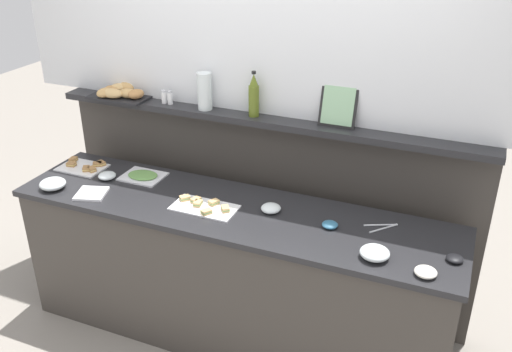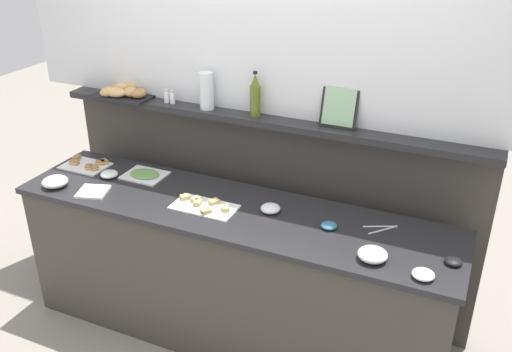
{
  "view_description": "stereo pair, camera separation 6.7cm",
  "coord_description": "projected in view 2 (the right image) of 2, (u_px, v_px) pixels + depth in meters",
  "views": [
    {
      "loc": [
        1.21,
        -2.51,
        2.5
      ],
      "look_at": [
        0.12,
        0.1,
        1.11
      ],
      "focal_mm": 39.17,
      "sensor_mm": 36.0,
      "label": 1
    },
    {
      "loc": [
        1.27,
        -2.48,
        2.5
      ],
      "look_at": [
        0.12,
        0.1,
        1.11
      ],
      "focal_mm": 39.17,
      "sensor_mm": 36.0,
      "label": 2
    }
  ],
  "objects": [
    {
      "name": "back_ledge_unit",
      "position": [
        264.0,
        204.0,
        3.7
      ],
      "size": [
        2.77,
        0.22,
        1.34
      ],
      "color": "#3D3833",
      "rests_on": "ground_plane"
    },
    {
      "name": "sandwich_platter_front",
      "position": [
        204.0,
        206.0,
        3.2
      ],
      "size": [
        0.38,
        0.2,
        0.04
      ],
      "color": "white",
      "rests_on": "buffet_counter"
    },
    {
      "name": "serving_tongs",
      "position": [
        382.0,
        228.0,
        2.99
      ],
      "size": [
        0.17,
        0.15,
        0.01
      ],
      "color": "#B7BABF",
      "rests_on": "buffet_counter"
    },
    {
      "name": "upper_wall_panel",
      "position": [
        268.0,
        6.0,
        3.16
      ],
      "size": [
        3.37,
        0.08,
        1.26
      ],
      "primitive_type": "cube",
      "color": "silver",
      "rests_on": "back_ledge_unit"
    },
    {
      "name": "pepper_shaker",
      "position": [
        172.0,
        97.0,
        3.56
      ],
      "size": [
        0.03,
        0.03,
        0.09
      ],
      "color": "white",
      "rests_on": "back_ledge_unit"
    },
    {
      "name": "bread_basket",
      "position": [
        123.0,
        91.0,
        3.7
      ],
      "size": [
        0.4,
        0.29,
        0.08
      ],
      "color": "black",
      "rests_on": "back_ledge_unit"
    },
    {
      "name": "glass_bowl_small",
      "position": [
        55.0,
        182.0,
        3.43
      ],
      "size": [
        0.16,
        0.16,
        0.06
      ],
      "color": "silver",
      "rests_on": "buffet_counter"
    },
    {
      "name": "glass_bowl_extra",
      "position": [
        109.0,
        174.0,
        3.55
      ],
      "size": [
        0.11,
        0.11,
        0.04
      ],
      "color": "silver",
      "rests_on": "buffet_counter"
    },
    {
      "name": "condiment_bowl_cream",
      "position": [
        453.0,
        261.0,
        2.7
      ],
      "size": [
        0.08,
        0.08,
        0.03
      ],
      "primitive_type": "ellipsoid",
      "color": "black",
      "rests_on": "buffet_counter"
    },
    {
      "name": "napkin_stack",
      "position": [
        93.0,
        192.0,
        3.36
      ],
      "size": [
        0.21,
        0.21,
        0.02
      ],
      "primitive_type": "cube",
      "rotation": [
        0.0,
        0.0,
        0.31
      ],
      "color": "white",
      "rests_on": "buffet_counter"
    },
    {
      "name": "glass_bowl_medium",
      "position": [
        270.0,
        209.0,
        3.15
      ],
      "size": [
        0.11,
        0.11,
        0.05
      ],
      "color": "silver",
      "rests_on": "buffet_counter"
    },
    {
      "name": "cold_cuts_platter",
      "position": [
        145.0,
        175.0,
        3.57
      ],
      "size": [
        0.26,
        0.21,
        0.02
      ],
      "color": "silver",
      "rests_on": "buffet_counter"
    },
    {
      "name": "olive_oil_bottle",
      "position": [
        255.0,
        96.0,
        3.32
      ],
      "size": [
        0.06,
        0.06,
        0.28
      ],
      "color": "#56661E",
      "rests_on": "back_ledge_unit"
    },
    {
      "name": "salt_shaker",
      "position": [
        167.0,
        96.0,
        3.58
      ],
      "size": [
        0.03,
        0.03,
        0.09
      ],
      "color": "white",
      "rests_on": "back_ledge_unit"
    },
    {
      "name": "sandwich_platter_side",
      "position": [
        87.0,
        165.0,
        3.69
      ],
      "size": [
        0.3,
        0.21,
        0.04
      ],
      "color": "white",
      "rests_on": "buffet_counter"
    },
    {
      "name": "water_carafe",
      "position": [
        207.0,
        91.0,
        3.44
      ],
      "size": [
        0.09,
        0.09,
        0.23
      ],
      "primitive_type": "cylinder",
      "color": "silver",
      "rests_on": "back_ledge_unit"
    },
    {
      "name": "condiment_bowl_red",
      "position": [
        329.0,
        226.0,
        2.99
      ],
      "size": [
        0.09,
        0.09,
        0.03
      ],
      "primitive_type": "ellipsoid",
      "color": "teal",
      "rests_on": "buffet_counter"
    },
    {
      "name": "ground_plane",
      "position": [
        269.0,
        281.0,
        4.1
      ],
      "size": [
        12.0,
        12.0,
        0.0
      ],
      "primitive_type": "plane",
      "color": "gray"
    },
    {
      "name": "condiment_bowl_dark",
      "position": [
        423.0,
        274.0,
        2.6
      ],
      "size": [
        0.11,
        0.11,
        0.04
      ],
      "primitive_type": "ellipsoid",
      "color": "silver",
      "rests_on": "buffet_counter"
    },
    {
      "name": "buffet_counter",
      "position": [
        232.0,
        274.0,
        3.4
      ],
      "size": [
        2.63,
        0.64,
        0.93
      ],
      "color": "#3D3833",
      "rests_on": "ground_plane"
    },
    {
      "name": "framed_picture",
      "position": [
        339.0,
        106.0,
        3.16
      ],
      "size": [
        0.21,
        0.07,
        0.24
      ],
      "color": "black",
      "rests_on": "back_ledge_unit"
    },
    {
      "name": "glass_bowl_large",
      "position": [
        373.0,
        255.0,
        2.73
      ],
      "size": [
        0.15,
        0.15,
        0.06
      ],
      "color": "silver",
      "rests_on": "buffet_counter"
    }
  ]
}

